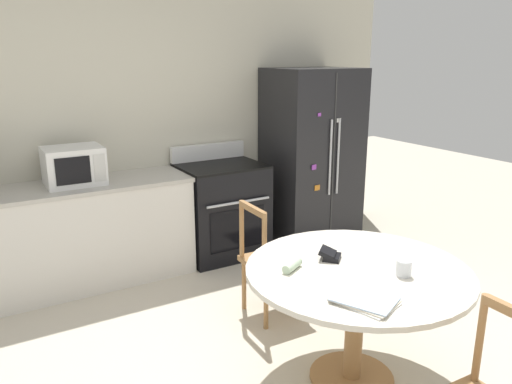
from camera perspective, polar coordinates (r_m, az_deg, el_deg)
The scene contains 11 objects.
back_wall at distance 4.96m, azimuth -10.56°, elevation 7.66°, with size 5.20×0.10×2.60m.
kitchen_counter at distance 4.56m, azimuth -21.45°, elevation -4.91°, with size 2.23×0.64×0.90m.
refrigerator at distance 5.37m, azimuth 6.37°, elevation 4.17°, with size 0.91×0.74×1.82m.
oven_range at distance 4.96m, azimuth -3.93°, elevation -1.97°, with size 0.79×0.68×1.08m.
microwave at distance 4.43m, azimuth -20.12°, elevation 2.85°, with size 0.47×0.39×0.31m.
dining_table at distance 3.06m, azimuth 11.43°, elevation -10.71°, with size 1.32×1.32×0.75m.
dining_chair_far at distance 3.82m, azimuth 1.73°, elevation -7.99°, with size 0.43×0.43×0.90m.
candle_glass at distance 2.96m, azimuth 16.52°, elevation -8.43°, with size 0.09×0.09×0.09m.
folded_napkin at distance 2.92m, azimuth 4.17°, elevation -8.39°, with size 0.16×0.12×0.05m.
wallet at distance 3.09m, azimuth 8.44°, elevation -7.12°, with size 0.17×0.17×0.07m.
mail_stack at distance 2.62m, azimuth 12.28°, elevation -12.02°, with size 0.33×0.37×0.02m.
Camera 1 is at (-1.70, -1.97, 1.96)m, focal length 35.00 mm.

